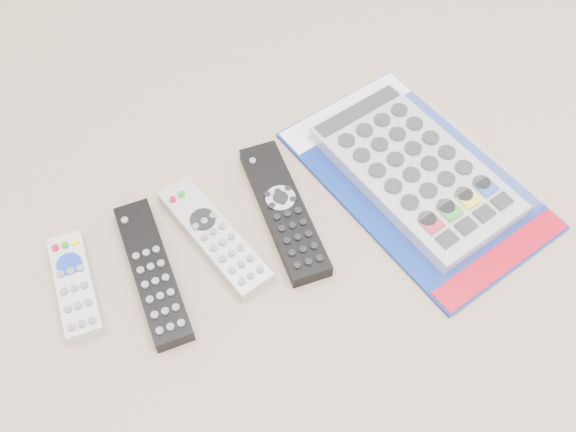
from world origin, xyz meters
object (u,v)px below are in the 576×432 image
remote_silver_dvd (214,236)px  remote_large_black (284,210)px  jumbo_remote_packaged (415,169)px  remote_small_grey (75,285)px  remote_slim_black (153,272)px

remote_silver_dvd → remote_large_black: size_ratio=0.88×
jumbo_remote_packaged → remote_large_black: bearing=162.9°
remote_silver_dvd → remote_large_black: 0.09m
remote_large_black → jumbo_remote_packaged: size_ratio=0.60×
remote_small_grey → remote_silver_dvd: bearing=2.6°
remote_small_grey → remote_silver_dvd: same height
remote_small_grey → remote_slim_black: (0.09, -0.03, 0.00)m
remote_silver_dvd → remote_slim_black: bearing=177.6°
remote_silver_dvd → jumbo_remote_packaged: size_ratio=0.53×
remote_silver_dvd → remote_large_black: remote_large_black is taller
remote_slim_black → jumbo_remote_packaged: size_ratio=0.57×
remote_large_black → remote_silver_dvd: bearing=-175.9°
remote_small_grey → jumbo_remote_packaged: 0.45m
remote_silver_dvd → jumbo_remote_packaged: 0.28m
remote_silver_dvd → jumbo_remote_packaged: bearing=-17.4°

